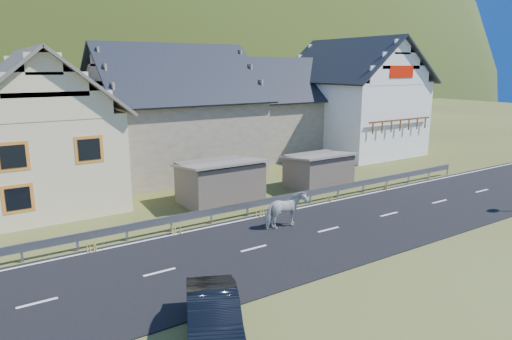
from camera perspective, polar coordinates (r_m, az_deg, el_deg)
ground at (r=20.97m, az=9.03°, el=-7.47°), size 160.00×160.00×0.00m
road at (r=20.96m, az=9.04°, el=-7.42°), size 60.00×7.00×0.04m
lane_markings at (r=20.95m, az=9.04°, el=-7.35°), size 60.00×6.60×0.01m
guardrail at (r=23.50m, az=3.09°, el=-3.64°), size 28.10×0.09×0.75m
shed_left at (r=24.63m, az=-4.54°, el=-1.59°), size 4.30×3.30×2.40m
shed_right at (r=27.86m, az=7.79°, el=-0.18°), size 3.80×2.90×2.20m
house_cream at (r=26.87m, az=-25.83°, el=5.45°), size 7.80×9.80×8.30m
house_stone_a at (r=32.08m, az=-10.39°, el=8.01°), size 10.80×9.80×8.90m
house_stone_b at (r=38.72m, az=2.36°, el=8.42°), size 9.80×8.80×8.10m
house_white at (r=40.23m, az=11.99°, el=9.50°), size 8.80×10.80×9.70m
mountain at (r=197.26m, az=-27.34°, el=3.48°), size 440.00×280.00×260.00m
horse at (r=20.76m, az=3.74°, el=-5.03°), size 0.92×1.95×1.64m
car at (r=12.85m, az=-5.33°, el=-17.94°), size 2.88×4.22×1.32m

